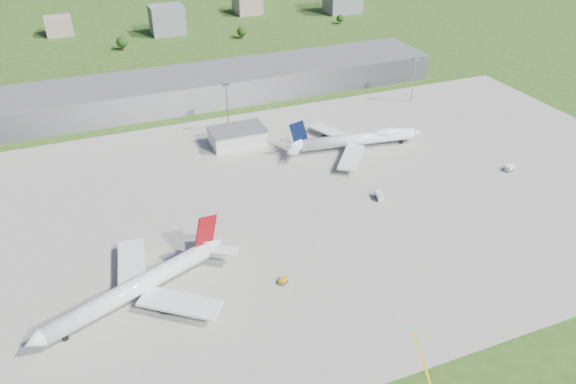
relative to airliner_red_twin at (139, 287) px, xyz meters
name	(u,v)px	position (x,y,z in m)	size (l,w,h in m)	color
ground	(193,111)	(53.70, 145.44, -5.17)	(1400.00, 1400.00, 0.00)	#2B4D18
apron	(283,204)	(63.70, 35.44, -5.13)	(360.00, 190.00, 0.08)	gray
terminal	(186,89)	(53.70, 160.44, 2.33)	(300.00, 42.00, 15.00)	gray
ops_building	(237,137)	(63.70, 95.44, -1.17)	(26.00, 16.00, 8.00)	silver
mast_center	(227,100)	(63.70, 110.44, 12.53)	(3.50, 2.00, 25.90)	gray
mast_east	(414,72)	(173.70, 110.44, 12.53)	(3.50, 2.00, 25.90)	gray
airliner_red_twin	(139,287)	(0.00, 0.00, 0.00)	(67.58, 51.09, 19.43)	white
airliner_blue_quad	(358,139)	(116.25, 68.79, -0.15)	(69.14, 53.78, 18.08)	white
tug_yellow	(284,281)	(45.68, -10.26, -4.27)	(3.88, 3.71, 1.72)	#CC9E0C
van_white_near	(379,196)	(102.44, 24.22, -3.76)	(3.57, 5.98, 2.81)	silver
van_white_far	(510,168)	(169.60, 23.01, -3.88)	(5.52, 4.02, 2.58)	white
bldg_cw	(59,26)	(-6.30, 335.44, 1.83)	(20.00, 18.00, 14.00)	gray
bldg_c	(167,20)	(73.70, 305.44, 5.83)	(26.00, 20.00, 22.00)	slate
bldg_ce	(247,4)	(153.70, 345.44, 2.83)	(22.00, 24.00, 16.00)	gray
tree_c	(122,42)	(33.70, 275.44, 0.66)	(8.10, 8.10, 9.90)	#382314
tree_e	(242,31)	(123.70, 270.44, 0.34)	(7.65, 7.65, 9.35)	#382314
tree_far_e	(340,19)	(213.70, 280.44, -0.64)	(6.30, 6.30, 7.70)	#382314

